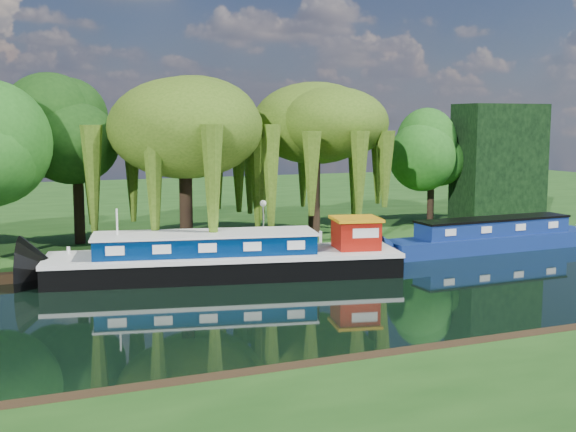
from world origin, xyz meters
name	(u,v)px	position (x,y,z in m)	size (l,w,h in m)	color
ground	(339,298)	(0.00, 0.00, 0.00)	(120.00, 120.00, 0.00)	black
far_bank	(162,205)	(0.00, 34.00, 0.23)	(120.00, 52.00, 0.45)	#184011
dutch_barge	(228,258)	(-3.02, 5.74, 0.86)	(16.89, 6.98, 3.48)	black
narrowboat	(493,238)	(13.08, 6.81, 0.71)	(13.74, 2.67, 2.00)	navy
willow_left	(185,130)	(-3.62, 11.27, 6.81)	(7.31, 7.31, 8.75)	black
willow_right	(315,135)	(4.52, 12.61, 6.50)	(6.81, 6.81, 8.29)	black
tree_far_mid	(76,138)	(-8.74, 15.31, 6.39)	(5.26, 5.26, 8.61)	black
tree_far_right	(432,155)	(14.36, 15.17, 5.01)	(4.04, 4.04, 6.61)	black
conifer_hedge	(499,163)	(19.00, 14.00, 4.45)	(6.00, 3.00, 8.00)	black
lamppost	(263,211)	(0.50, 10.50, 2.42)	(0.36, 0.36, 2.56)	silver
mooring_posts	(259,244)	(-0.50, 8.40, 0.95)	(19.16, 0.16, 1.00)	silver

